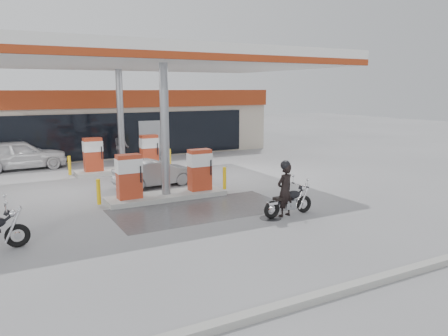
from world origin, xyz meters
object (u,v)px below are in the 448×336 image
object	(u,v)px
main_motorcycle	(289,202)
sedan_white	(20,155)
hatchback_silver	(155,173)
attendant	(122,146)
parked_car_right	(237,139)
pump_island_far	(122,158)
pump_island_near	(166,180)
biker_main	(285,190)

from	to	relation	value
main_motorcycle	sedan_white	world-z (taller)	sedan_white
main_motorcycle	hatchback_silver	world-z (taller)	hatchback_silver
attendant	parked_car_right	distance (m)	9.79
pump_island_far	main_motorcycle	xyz separation A→B (m)	(2.73, -10.00, -0.28)
sedan_white	parked_car_right	world-z (taller)	sedan_white
pump_island_near	attendant	distance (m)	8.84
attendant	parked_car_right	size ratio (longest dim) A/B	0.50
attendant	parked_car_right	xyz separation A→B (m)	(9.24, 3.20, -0.41)
biker_main	pump_island_near	bearing A→B (deg)	-70.59
pump_island_far	attendant	bearing A→B (deg)	74.87
pump_island_near	attendant	size ratio (longest dim) A/B	2.74
main_motorcycle	attendant	xyz separation A→B (m)	(-1.97, 12.80, 0.50)
main_motorcycle	pump_island_near	bearing A→B (deg)	122.57
sedan_white	pump_island_near	bearing A→B (deg)	-156.44
hatchback_silver	parked_car_right	bearing A→B (deg)	-51.88
pump_island_far	hatchback_silver	distance (m)	3.82
sedan_white	parked_car_right	distance (m)	14.66
main_motorcycle	parked_car_right	world-z (taller)	parked_car_right
pump_island_far	sedan_white	world-z (taller)	pump_island_far
hatchback_silver	attendant	bearing A→B (deg)	-10.83
pump_island_near	attendant	xyz separation A→B (m)	(0.76, 8.80, 0.23)
sedan_white	hatchback_silver	size ratio (longest dim) A/B	1.30
pump_island_near	hatchback_silver	xyz separation A→B (m)	(0.35, 2.20, -0.14)
parked_car_right	pump_island_far	bearing A→B (deg)	120.25
main_motorcycle	biker_main	distance (m)	0.47
pump_island_far	hatchback_silver	xyz separation A→B (m)	(0.35, -3.80, -0.14)
biker_main	hatchback_silver	bearing A→B (deg)	-83.56
pump_island_near	main_motorcycle	xyz separation A→B (m)	(2.73, -4.00, -0.28)
pump_island_near	parked_car_right	bearing A→B (deg)	50.19
pump_island_near	sedan_white	bearing A→B (deg)	115.51
pump_island_far	biker_main	world-z (taller)	pump_island_far
pump_island_far	attendant	xyz separation A→B (m)	(0.76, 2.80, 0.23)
parked_car_right	attendant	bearing A→B (deg)	108.38
pump_island_far	parked_car_right	size ratio (longest dim) A/B	1.36
main_motorcycle	parked_car_right	xyz separation A→B (m)	(7.27, 16.00, 0.09)
biker_main	sedan_white	xyz separation A→B (m)	(-6.93, 13.20, -0.10)
main_motorcycle	biker_main	xyz separation A→B (m)	(-0.19, -0.01, 0.43)
pump_island_far	sedan_white	size ratio (longest dim) A/B	1.14
sedan_white	parked_car_right	size ratio (longest dim) A/B	1.19
main_motorcycle	pump_island_far	bearing A→B (deg)	103.50
pump_island_near	biker_main	size ratio (longest dim) A/B	2.96
pump_island_near	parked_car_right	distance (m)	15.62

